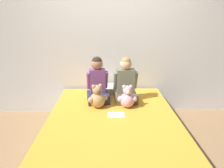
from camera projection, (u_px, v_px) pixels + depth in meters
ground_plane at (113, 146)px, 2.62m from camera, size 14.00×14.00×0.00m
wall_behind_bed at (111, 40)px, 3.26m from camera, size 8.00×0.06×2.50m
bed at (113, 132)px, 2.55m from camera, size 1.61×2.03×0.44m
child_on_left at (98, 83)px, 2.87m from camera, size 0.35×0.38×0.65m
child_on_right at (126, 83)px, 2.88m from camera, size 0.36×0.35×0.64m
teddy_bear_held_by_left_child at (97, 98)px, 2.68m from camera, size 0.26×0.21×0.33m
teddy_bear_held_by_right_child at (127, 98)px, 2.69m from camera, size 0.27×0.20×0.32m
pillow_at_headboard at (111, 89)px, 3.25m from camera, size 0.51×0.30×0.11m
sign_card at (116, 115)px, 2.51m from camera, size 0.21×0.15×0.00m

